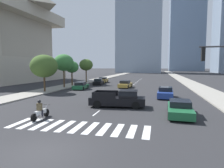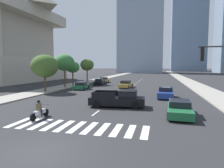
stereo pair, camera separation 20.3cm
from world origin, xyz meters
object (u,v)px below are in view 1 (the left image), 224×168
at_px(sedan_blue_0, 165,93).
at_px(street_tree_fourth, 86,65).
at_px(sedan_black_3, 99,82).
at_px(sedan_gold_4, 103,80).
at_px(sedan_green_1, 81,86).
at_px(sedan_green_2, 180,109).
at_px(sedan_gold_5, 125,84).
at_px(street_tree_nearest, 44,66).
at_px(street_tree_second, 64,63).
at_px(motorcycle_lead, 40,111).
at_px(pickup_truck, 120,99).
at_px(street_tree_third, 72,67).

distance_m(sedan_blue_0, street_tree_fourth, 26.98).
xyz_separation_m(sedan_black_3, sedan_gold_4, (-0.64, 5.93, 0.00)).
xyz_separation_m(sedan_green_1, sedan_green_2, (14.99, -15.59, -0.02)).
distance_m(sedan_green_2, sedan_gold_5, 21.53).
xyz_separation_m(street_tree_nearest, street_tree_fourth, (-0.00, 18.33, 0.33)).
bearing_deg(sedan_green_2, sedan_green_1, -133.35).
xyz_separation_m(sedan_green_1, street_tree_second, (-3.90, 1.45, 4.13)).
relative_size(sedan_black_3, street_tree_fourth, 0.80).
height_order(sedan_gold_4, sedan_gold_5, sedan_gold_5).
relative_size(motorcycle_lead, sedan_gold_5, 0.47).
distance_m(sedan_gold_4, street_tree_second, 14.63).
distance_m(pickup_truck, sedan_green_1, 16.36).
xyz_separation_m(street_tree_nearest, street_tree_second, (0.00, 6.58, 0.66)).
bearing_deg(street_tree_nearest, sedan_green_2, -28.99).
distance_m(sedan_black_3, sedan_gold_5, 8.11).
height_order(sedan_gold_4, street_tree_fourth, street_tree_fourth).
distance_m(motorcycle_lead, sedan_gold_4, 34.39).
distance_m(street_tree_nearest, street_tree_second, 6.61).
distance_m(sedan_blue_0, sedan_gold_5, 12.97).
bearing_deg(sedan_green_1, pickup_truck, -148.49).
bearing_deg(pickup_truck, sedan_green_2, -27.22).
bearing_deg(sedan_gold_5, pickup_truck, -167.37).
bearing_deg(street_tree_fourth, street_tree_third, -90.00).
bearing_deg(sedan_blue_0, sedan_gold_4, -143.11).
xyz_separation_m(motorcycle_lead, sedan_black_3, (-3.92, 28.16, 0.03)).
height_order(sedan_blue_0, street_tree_third, street_tree_third).
relative_size(pickup_truck, sedan_green_1, 1.26).
xyz_separation_m(motorcycle_lead, street_tree_fourth, (-8.34, 32.32, 3.82)).
bearing_deg(street_tree_third, sedan_green_1, -51.87).
bearing_deg(sedan_black_3, sedan_gold_5, -129.89).
bearing_deg(sedan_blue_0, street_tree_second, -110.46).
relative_size(street_tree_nearest, street_tree_fourth, 1.00).
distance_m(motorcycle_lead, street_tree_third, 25.70).
relative_size(sedan_black_3, street_tree_second, 0.73).
distance_m(sedan_green_2, street_tree_fourth, 34.65).
distance_m(sedan_green_1, street_tree_second, 5.86).
height_order(sedan_green_1, sedan_gold_5, sedan_gold_5).
bearing_deg(sedan_gold_5, sedan_green_2, -153.76).
height_order(sedan_green_1, street_tree_third, street_tree_third).
xyz_separation_m(sedan_green_1, sedan_gold_4, (-0.12, 14.97, 0.02)).
distance_m(sedan_green_1, street_tree_third, 7.13).
height_order(pickup_truck, sedan_black_3, pickup_truck).
xyz_separation_m(motorcycle_lead, sedan_blue_0, (9.75, 12.66, 0.05)).
bearing_deg(motorcycle_lead, sedan_green_1, 15.13).
height_order(sedan_blue_0, sedan_black_3, sedan_blue_0).
xyz_separation_m(sedan_gold_4, street_tree_second, (-3.78, -13.52, 4.11)).
distance_m(sedan_blue_0, street_tree_second, 20.16).
distance_m(motorcycle_lead, sedan_green_1, 19.63).
distance_m(sedan_green_2, street_tree_second, 25.78).
relative_size(sedan_black_3, street_tree_third, 0.91).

